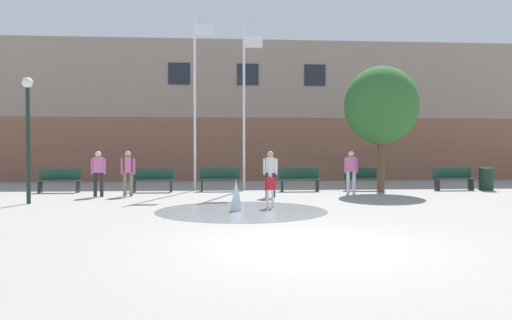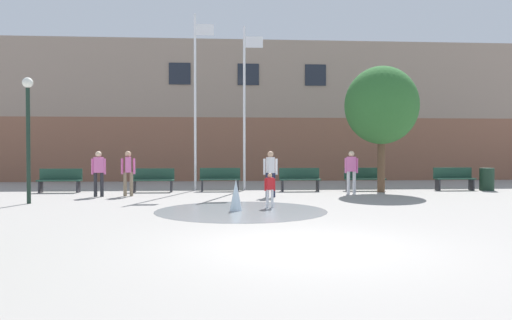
{
  "view_description": "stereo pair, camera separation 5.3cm",
  "coord_description": "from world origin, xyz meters",
  "px_view_note": "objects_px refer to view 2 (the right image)",
  "views": [
    {
      "loc": [
        -1.5,
        -8.39,
        1.68
      ],
      "look_at": [
        -0.27,
        8.04,
        1.3
      ],
      "focal_mm": 35.0,
      "sensor_mm": 36.0,
      "label": 1
    },
    {
      "loc": [
        -1.45,
        -8.39,
        1.68
      ],
      "look_at": [
        -0.27,
        8.04,
        1.3
      ],
      "focal_mm": 35.0,
      "sensor_mm": 36.0,
      "label": 2
    }
  ],
  "objects_px": {
    "adult_near_bench": "(99,170)",
    "flagpole_right": "(245,103)",
    "park_bench_left_of_flagpoles": "(153,180)",
    "park_bench_near_trashcan": "(365,179)",
    "child_running": "(270,187)",
    "adult_in_red": "(270,170)",
    "park_bench_under_left_flagpole": "(220,179)",
    "park_bench_under_right_flagpole": "(300,179)",
    "teen_by_trashcan": "(128,170)",
    "park_bench_far_left": "(60,180)",
    "lamp_post_left_lane": "(28,121)",
    "street_tree_near_building": "(381,106)",
    "adult_watching": "(351,169)",
    "flagpole_left": "(196,96)",
    "trash_can": "(487,179)",
    "park_bench_far_right": "(454,178)"
  },
  "relations": [
    {
      "from": "park_bench_near_trashcan",
      "to": "lamp_post_left_lane",
      "type": "relative_size",
      "value": 0.42
    },
    {
      "from": "adult_watching",
      "to": "flagpole_left",
      "type": "height_order",
      "value": "flagpole_left"
    },
    {
      "from": "park_bench_left_of_flagpoles",
      "to": "park_bench_under_left_flagpole",
      "type": "bearing_deg",
      "value": 5.63
    },
    {
      "from": "adult_in_red",
      "to": "lamp_post_left_lane",
      "type": "distance_m",
      "value": 7.86
    },
    {
      "from": "park_bench_under_right_flagpole",
      "to": "flagpole_left",
      "type": "height_order",
      "value": "flagpole_left"
    },
    {
      "from": "park_bench_under_left_flagpole",
      "to": "adult_in_red",
      "type": "distance_m",
      "value": 3.14
    },
    {
      "from": "park_bench_far_left",
      "to": "lamp_post_left_lane",
      "type": "bearing_deg",
      "value": -85.92
    },
    {
      "from": "flagpole_right",
      "to": "street_tree_near_building",
      "type": "bearing_deg",
      "value": -14.15
    },
    {
      "from": "adult_watching",
      "to": "park_bench_under_right_flagpole",
      "type": "bearing_deg",
      "value": -22.58
    },
    {
      "from": "park_bench_left_of_flagpoles",
      "to": "park_bench_near_trashcan",
      "type": "relative_size",
      "value": 1.0
    },
    {
      "from": "park_bench_left_of_flagpoles",
      "to": "park_bench_near_trashcan",
      "type": "bearing_deg",
      "value": 0.74
    },
    {
      "from": "park_bench_left_of_flagpoles",
      "to": "street_tree_near_building",
      "type": "height_order",
      "value": "street_tree_near_building"
    },
    {
      "from": "park_bench_far_left",
      "to": "flagpole_left",
      "type": "height_order",
      "value": "flagpole_left"
    },
    {
      "from": "park_bench_under_left_flagpole",
      "to": "park_bench_near_trashcan",
      "type": "height_order",
      "value": "same"
    },
    {
      "from": "child_running",
      "to": "flagpole_left",
      "type": "relative_size",
      "value": 0.14
    },
    {
      "from": "flagpole_left",
      "to": "street_tree_near_building",
      "type": "height_order",
      "value": "flagpole_left"
    },
    {
      "from": "adult_near_bench",
      "to": "lamp_post_left_lane",
      "type": "xyz_separation_m",
      "value": [
        -1.6,
        -2.06,
        1.58
      ]
    },
    {
      "from": "adult_near_bench",
      "to": "flagpole_right",
      "type": "relative_size",
      "value": 0.24
    },
    {
      "from": "park_bench_far_right",
      "to": "child_running",
      "type": "relative_size",
      "value": 1.62
    },
    {
      "from": "adult_in_red",
      "to": "lamp_post_left_lane",
      "type": "height_order",
      "value": "lamp_post_left_lane"
    },
    {
      "from": "park_bench_far_right",
      "to": "adult_watching",
      "type": "height_order",
      "value": "adult_watching"
    },
    {
      "from": "adult_watching",
      "to": "flagpole_right",
      "type": "relative_size",
      "value": 0.24
    },
    {
      "from": "adult_in_red",
      "to": "park_bench_under_left_flagpole",
      "type": "bearing_deg",
      "value": -159.34
    },
    {
      "from": "adult_near_bench",
      "to": "flagpole_left",
      "type": "bearing_deg",
      "value": 19.55
    },
    {
      "from": "child_running",
      "to": "trash_can",
      "type": "distance_m",
      "value": 10.64
    },
    {
      "from": "park_bench_near_trashcan",
      "to": "trash_can",
      "type": "bearing_deg",
      "value": -3.62
    },
    {
      "from": "child_running",
      "to": "adult_in_red",
      "type": "xyz_separation_m",
      "value": [
        0.33,
        3.11,
        0.35
      ]
    },
    {
      "from": "park_bench_under_left_flagpole",
      "to": "lamp_post_left_lane",
      "type": "distance_m",
      "value": 7.38
    },
    {
      "from": "adult_watching",
      "to": "flagpole_left",
      "type": "bearing_deg",
      "value": -1.33
    },
    {
      "from": "park_bench_under_left_flagpole",
      "to": "flagpole_left",
      "type": "xyz_separation_m",
      "value": [
        -0.96,
        0.41,
        3.28
      ]
    },
    {
      "from": "adult_in_red",
      "to": "lamp_post_left_lane",
      "type": "xyz_separation_m",
      "value": [
        -7.56,
        -1.48,
        1.58
      ]
    },
    {
      "from": "child_running",
      "to": "adult_near_bench",
      "type": "bearing_deg",
      "value": -60.05
    },
    {
      "from": "flagpole_left",
      "to": "lamp_post_left_lane",
      "type": "height_order",
      "value": "flagpole_left"
    },
    {
      "from": "park_bench_far_left",
      "to": "park_bench_left_of_flagpoles",
      "type": "bearing_deg",
      "value": -0.57
    },
    {
      "from": "child_running",
      "to": "adult_in_red",
      "type": "height_order",
      "value": "adult_in_red"
    },
    {
      "from": "park_bench_far_left",
      "to": "teen_by_trashcan",
      "type": "relative_size",
      "value": 1.01
    },
    {
      "from": "park_bench_under_left_flagpole",
      "to": "trash_can",
      "type": "height_order",
      "value": "park_bench_under_left_flagpole"
    },
    {
      "from": "adult_watching",
      "to": "lamp_post_left_lane",
      "type": "height_order",
      "value": "lamp_post_left_lane"
    },
    {
      "from": "adult_near_bench",
      "to": "flagpole_right",
      "type": "height_order",
      "value": "flagpole_right"
    },
    {
      "from": "park_bench_far_left",
      "to": "street_tree_near_building",
      "type": "distance_m",
      "value": 12.63
    },
    {
      "from": "child_running",
      "to": "teen_by_trashcan",
      "type": "height_order",
      "value": "teen_by_trashcan"
    },
    {
      "from": "adult_watching",
      "to": "park_bench_left_of_flagpoles",
      "type": "bearing_deg",
      "value": 7.76
    },
    {
      "from": "park_bench_under_right_flagpole",
      "to": "teen_by_trashcan",
      "type": "xyz_separation_m",
      "value": [
        -6.36,
        -1.62,
        0.45
      ]
    },
    {
      "from": "park_bench_under_left_flagpole",
      "to": "flagpole_right",
      "type": "distance_m",
      "value": 3.24
    },
    {
      "from": "park_bench_under_left_flagpole",
      "to": "lamp_post_left_lane",
      "type": "height_order",
      "value": "lamp_post_left_lane"
    },
    {
      "from": "park_bench_under_left_flagpole",
      "to": "park_bench_far_right",
      "type": "bearing_deg",
      "value": -1.34
    },
    {
      "from": "park_bench_far_right",
      "to": "child_running",
      "type": "height_order",
      "value": "child_running"
    },
    {
      "from": "lamp_post_left_lane",
      "to": "trash_can",
      "type": "height_order",
      "value": "lamp_post_left_lane"
    },
    {
      "from": "park_bench_under_right_flagpole",
      "to": "street_tree_near_building",
      "type": "height_order",
      "value": "street_tree_near_building"
    },
    {
      "from": "teen_by_trashcan",
      "to": "flagpole_left",
      "type": "distance_m",
      "value": 4.29
    }
  ]
}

